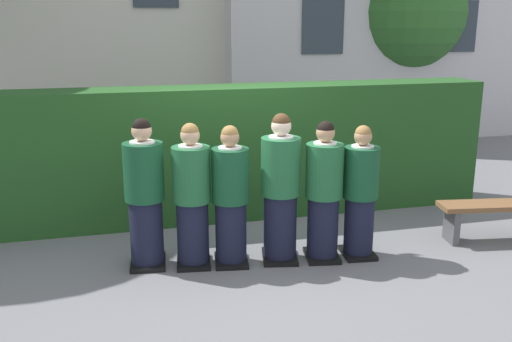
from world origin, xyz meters
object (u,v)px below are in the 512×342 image
at_px(student_front_row_4, 324,195).
at_px(student_front_row_3, 280,192).
at_px(student_front_row_5, 360,195).
at_px(wooden_bench, 496,213).
at_px(student_front_row_0, 145,197).
at_px(student_front_row_2, 231,199).
at_px(student_front_row_1, 192,199).

bearing_deg(student_front_row_4, student_front_row_3, 169.09).
xyz_separation_m(student_front_row_5, wooden_bench, (1.82, 0.02, -0.37)).
bearing_deg(student_front_row_4, student_front_row_0, 171.17).
relative_size(student_front_row_2, student_front_row_5, 1.02).
xyz_separation_m(student_front_row_3, student_front_row_5, (0.91, -0.12, -0.07)).
bearing_deg(student_front_row_1, student_front_row_4, -7.80).
relative_size(student_front_row_1, student_front_row_5, 1.05).
relative_size(student_front_row_3, wooden_bench, 1.16).
bearing_deg(student_front_row_0, wooden_bench, -4.21).
bearing_deg(student_front_row_0, student_front_row_4, -8.83).
height_order(student_front_row_0, student_front_row_2, student_front_row_0).
relative_size(student_front_row_0, student_front_row_4, 1.04).
height_order(student_front_row_0, student_front_row_3, student_front_row_3).
relative_size(student_front_row_4, wooden_bench, 1.10).
bearing_deg(student_front_row_0, student_front_row_3, -8.16).
height_order(student_front_row_0, student_front_row_4, student_front_row_0).
xyz_separation_m(student_front_row_2, student_front_row_4, (1.03, -0.13, 0.01)).
distance_m(student_front_row_3, student_front_row_4, 0.49).
relative_size(student_front_row_3, student_front_row_4, 1.06).
bearing_deg(wooden_bench, student_front_row_5, -179.35).
bearing_deg(student_front_row_3, student_front_row_1, 173.74).
relative_size(student_front_row_2, wooden_bench, 1.09).
xyz_separation_m(student_front_row_1, student_front_row_4, (1.45, -0.20, -0.00)).
distance_m(student_front_row_3, student_front_row_5, 0.92).
distance_m(student_front_row_1, student_front_row_4, 1.46).
bearing_deg(student_front_row_3, student_front_row_2, 176.30).
distance_m(student_front_row_0, student_front_row_4, 1.96).
bearing_deg(student_front_row_0, student_front_row_1, -11.83).
bearing_deg(student_front_row_1, student_front_row_5, -6.88).
distance_m(student_front_row_1, student_front_row_2, 0.42).
bearing_deg(student_front_row_1, student_front_row_3, -6.26).
xyz_separation_m(student_front_row_0, student_front_row_1, (0.49, -0.10, -0.03)).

